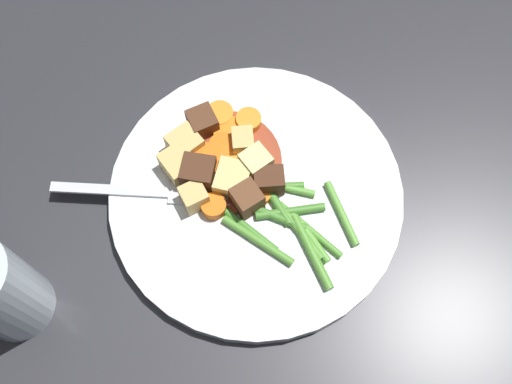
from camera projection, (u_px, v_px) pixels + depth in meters
The scene contains 35 objects.
ground_plane at pixel (256, 198), 0.61m from camera, with size 3.00×3.00×0.00m, color #2D2D33.
dinner_plate at pixel (256, 195), 0.60m from camera, with size 0.29×0.29×0.02m, color white.
stew_sauce at pixel (225, 161), 0.60m from camera, with size 0.11×0.11×0.00m, color #93381E.
carrot_slice_0 at pixel (232, 163), 0.60m from camera, with size 0.03×0.03×0.01m, color orange.
carrot_slice_1 at pixel (254, 190), 0.59m from camera, with size 0.03×0.03×0.01m, color orange.
carrot_slice_2 at pixel (222, 146), 0.60m from camera, with size 0.03×0.03×0.01m, color orange.
carrot_slice_3 at pixel (220, 115), 0.62m from camera, with size 0.03×0.03×0.01m, color orange.
carrot_slice_4 at pixel (214, 206), 0.58m from camera, with size 0.02×0.02×0.01m, color orange.
carrot_slice_5 at pixel (249, 121), 0.61m from camera, with size 0.03×0.03×0.01m, color orange.
carrot_slice_6 at pixel (208, 162), 0.60m from camera, with size 0.03×0.03×0.01m, color orange.
carrot_slice_7 at pixel (230, 133), 0.61m from camera, with size 0.03×0.03×0.01m, color orange.
potato_chunk_0 at pixel (179, 164), 0.59m from camera, with size 0.03×0.03×0.02m, color #DBBC6B.
potato_chunk_1 at pixel (256, 163), 0.59m from camera, with size 0.03×0.02×0.03m, color #EAD68C.
potato_chunk_2 at pixel (194, 197), 0.58m from camera, with size 0.02×0.02×0.02m, color #DBBC6B.
potato_chunk_3 at pixel (243, 142), 0.60m from camera, with size 0.02×0.02×0.02m, color #DBBC6B.
potato_chunk_4 at pixel (233, 179), 0.58m from camera, with size 0.03×0.03×0.02m, color #E5CC7A.
potato_chunk_5 at pixel (185, 144), 0.60m from camera, with size 0.03×0.03×0.02m, color #DBBC6B.
meat_chunk_0 at pixel (203, 123), 0.61m from camera, with size 0.03×0.03×0.02m, color #56331E.
meat_chunk_1 at pixel (269, 181), 0.58m from camera, with size 0.02×0.03×0.02m, color #4C2B19.
meat_chunk_2 at pixel (198, 173), 0.59m from camera, with size 0.03×0.03×0.03m, color #4C2B19.
meat_chunk_3 at pixel (244, 197), 0.58m from camera, with size 0.03×0.03×0.03m, color brown.
green_bean_0 at pixel (342, 213), 0.58m from camera, with size 0.01×0.01×0.07m, color #66AD42.
green_bean_1 at pixel (278, 186), 0.59m from camera, with size 0.01×0.01×0.07m, color #66AD42.
green_bean_2 at pixel (312, 240), 0.57m from camera, with size 0.01×0.01×0.05m, color #66AD42.
green_bean_3 at pixel (288, 215), 0.58m from camera, with size 0.01×0.01×0.07m, color #4C8E33.
green_bean_4 at pixel (258, 241), 0.57m from camera, with size 0.01×0.01×0.08m, color #599E38.
green_bean_5 at pixel (246, 227), 0.57m from camera, with size 0.01×0.01×0.07m, color #4C8E33.
green_bean_6 at pixel (276, 202), 0.58m from camera, with size 0.01×0.01×0.05m, color #4C8E33.
green_bean_7 at pixel (302, 234), 0.57m from camera, with size 0.01×0.01×0.06m, color #599E38.
green_bean_8 at pixel (311, 252), 0.56m from camera, with size 0.01×0.01×0.08m, color #599E38.
green_bean_9 at pixel (270, 215), 0.58m from camera, with size 0.01×0.01×0.07m, color #4C8E33.
green_bean_10 at pixel (259, 177), 0.59m from camera, with size 0.01×0.01×0.06m, color #599E38.
green_bean_11 at pixel (269, 187), 0.59m from camera, with size 0.01×0.01×0.07m, color #4C8E33.
green_bean_12 at pixel (310, 230), 0.57m from camera, with size 0.01×0.01×0.08m, color #599E38.
fork at pixel (147, 192), 0.59m from camera, with size 0.16×0.10×0.00m.
Camera 1 is at (-0.12, 0.19, 0.56)m, focal length 42.92 mm.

